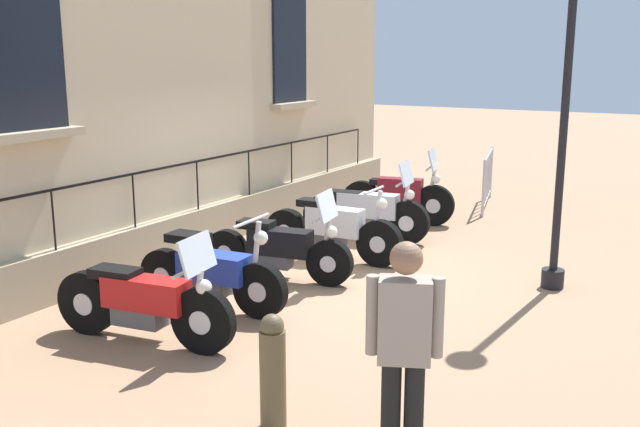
% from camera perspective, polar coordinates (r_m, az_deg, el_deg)
% --- Properties ---
extents(ground_plane, '(60.00, 60.00, 0.00)m').
position_cam_1_polar(ground_plane, '(9.77, 0.88, -4.69)').
color(ground_plane, '#9E7A5B').
extents(motorcycle_red, '(2.09, 0.66, 1.19)m').
position_cam_1_polar(motorcycle_red, '(7.54, -13.74, -6.87)').
color(motorcycle_red, black).
rests_on(motorcycle_red, ground_plane).
extents(motorcycle_blue, '(1.96, 0.73, 1.13)m').
position_cam_1_polar(motorcycle_blue, '(8.37, -8.58, -4.79)').
color(motorcycle_blue, black).
rests_on(motorcycle_blue, ground_plane).
extents(motorcycle_black, '(2.07, 0.66, 1.22)m').
position_cam_1_polar(motorcycle_black, '(9.38, -3.27, -2.83)').
color(motorcycle_black, black).
rests_on(motorcycle_black, ground_plane).
extents(motorcycle_white, '(2.16, 0.61, 1.09)m').
position_cam_1_polar(motorcycle_white, '(10.27, 1.03, -1.34)').
color(motorcycle_white, black).
rests_on(motorcycle_white, ground_plane).
extents(motorcycle_silver, '(2.07, 0.64, 1.29)m').
position_cam_1_polar(motorcycle_silver, '(11.37, 3.68, 0.07)').
color(motorcycle_silver, black).
rests_on(motorcycle_silver, ground_plane).
extents(motorcycle_maroon, '(1.98, 0.64, 1.32)m').
position_cam_1_polar(motorcycle_maroon, '(12.59, 6.26, 1.28)').
color(motorcycle_maroon, black).
rests_on(motorcycle_maroon, ground_plane).
extents(lamppost, '(0.39, 0.39, 4.39)m').
position_cam_1_polar(lamppost, '(9.18, 19.12, 11.44)').
color(lamppost, black).
rests_on(lamppost, ground_plane).
extents(crowd_barrier, '(0.47, 1.88, 1.05)m').
position_cam_1_polar(crowd_barrier, '(14.18, 13.15, 2.76)').
color(crowd_barrier, '#B7B7BF').
rests_on(crowd_barrier, ground_plane).
extents(bollard, '(0.21, 0.21, 0.95)m').
position_cam_1_polar(bollard, '(5.75, -3.77, -12.37)').
color(bollard, brown).
rests_on(bollard, ground_plane).
extents(pedestrian_standing, '(0.49, 0.34, 1.68)m').
position_cam_1_polar(pedestrian_standing, '(5.03, 6.68, -10.32)').
color(pedestrian_standing, black).
rests_on(pedestrian_standing, ground_plane).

